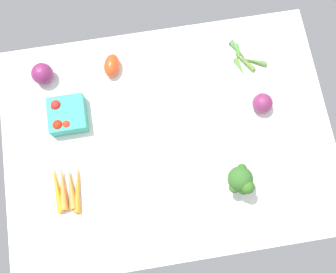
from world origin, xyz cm
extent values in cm
cube|color=white|center=(0.00, 0.00, 1.00)|extent=(104.00, 76.00, 2.00)
ellipsoid|color=#D4451A|center=(-14.31, 26.35, 4.49)|extent=(6.94, 8.89, 4.98)
sphere|color=#7A2558|center=(-36.59, 26.60, 5.50)|extent=(7.00, 7.00, 7.00)
cylinder|color=#93C278|center=(18.41, -17.23, 4.42)|extent=(3.85, 3.85, 4.84)
sphere|color=#316325|center=(18.41, -17.23, 9.64)|extent=(7.46, 7.46, 7.46)
sphere|color=#2B5F29|center=(19.32, -20.08, 8.83)|extent=(3.25, 3.25, 3.25)
sphere|color=#35621F|center=(16.35, -19.39, 8.74)|extent=(3.17, 3.17, 3.17)
sphere|color=#325C23|center=(18.88, -20.18, 8.87)|extent=(3.28, 3.28, 3.28)
sphere|color=#2E5F22|center=(19.40, -14.41, 10.23)|extent=(2.89, 2.89, 2.89)
sphere|color=#32671F|center=(19.71, -19.92, 10.81)|extent=(4.15, 4.15, 4.15)
cone|color=orange|center=(-29.71, -10.98, 3.12)|extent=(4.24, 15.75, 2.24)
cone|color=orange|center=(-31.67, -10.69, 3.27)|extent=(2.87, 13.52, 2.54)
cone|color=orange|center=(-34.13, -10.33, 3.34)|extent=(2.97, 14.22, 2.69)
cone|color=orange|center=(-36.04, -10.05, 3.13)|extent=(3.56, 15.79, 2.25)
sphere|color=#772855|center=(31.18, 5.66, 5.20)|extent=(6.40, 6.40, 6.40)
cone|color=#577E2D|center=(28.74, 22.05, 2.89)|extent=(7.25, 8.96, 1.78)
cone|color=#578C35|center=(27.25, 19.92, 2.84)|extent=(3.40, 6.57, 1.68)
cone|color=#488D32|center=(27.72, 24.89, 2.92)|extent=(2.35, 6.17, 1.84)
cone|color=#507C43|center=(27.88, 25.69, 2.95)|extent=(5.37, 8.07, 1.91)
cone|color=#4E7835|center=(31.86, 21.22, 2.90)|extent=(9.05, 5.27, 1.80)
cube|color=teal|center=(-30.15, 11.81, 4.64)|extent=(11.51, 11.51, 5.28)
sphere|color=red|center=(-30.28, 8.08, 6.50)|extent=(2.81, 2.81, 2.81)
sphere|color=red|center=(-32.96, 8.34, 6.78)|extent=(3.22, 3.22, 3.22)
sphere|color=red|center=(-32.90, 14.80, 7.02)|extent=(3.12, 3.12, 3.12)
sphere|color=red|center=(-33.32, 14.43, 6.91)|extent=(2.48, 2.48, 2.48)
camera|label=1|loc=(-4.75, -29.28, 123.42)|focal=42.19mm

